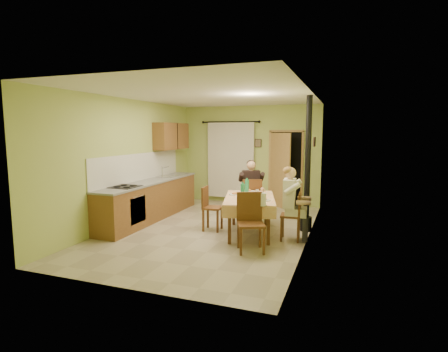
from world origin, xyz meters
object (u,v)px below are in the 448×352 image
at_px(man_far, 251,184).
at_px(man_right, 291,195).
at_px(dining_table, 249,216).
at_px(chair_far, 251,209).
at_px(chair_near, 251,235).
at_px(stove_flue, 307,183).
at_px(chair_right, 291,225).
at_px(chair_left, 212,217).

xyz_separation_m(man_far, man_right, (1.10, -1.16, 0.00)).
bearing_deg(man_far, dining_table, -99.02).
relative_size(chair_far, chair_near, 0.99).
bearing_deg(man_right, chair_far, 38.74).
bearing_deg(stove_flue, man_right, -105.51).
height_order(dining_table, chair_far, chair_far).
bearing_deg(man_right, man_far, 38.54).
xyz_separation_m(chair_right, stove_flue, (0.20, 0.75, 0.74)).
bearing_deg(stove_flue, chair_near, -115.17).
height_order(man_right, stove_flue, stove_flue).
bearing_deg(chair_left, chair_right, 81.45).
distance_m(chair_right, chair_left, 1.69).
distance_m(dining_table, chair_far, 1.06).
relative_size(chair_far, chair_left, 1.09).
distance_m(chair_left, man_right, 1.78).
relative_size(dining_table, stove_flue, 0.65).
xyz_separation_m(chair_left, man_right, (1.67, -0.13, 0.59)).
xyz_separation_m(chair_right, man_far, (-1.11, 1.16, 0.59)).
relative_size(chair_right, man_right, 0.66).
xyz_separation_m(chair_near, man_right, (0.55, 0.87, 0.59)).
height_order(dining_table, man_far, man_far).
bearing_deg(chair_left, stove_flue, 104.07).
bearing_deg(chair_left, man_right, 81.39).
bearing_deg(dining_table, chair_far, 88.68).
bearing_deg(man_far, chair_far, -90.00).
xyz_separation_m(dining_table, stove_flue, (1.06, 0.63, 0.64)).
xyz_separation_m(chair_far, man_right, (1.09, -1.15, 0.59)).
xyz_separation_m(chair_near, chair_right, (0.56, 0.87, -0.00)).
distance_m(chair_left, stove_flue, 2.11).
xyz_separation_m(dining_table, man_right, (0.85, -0.12, 0.50)).
bearing_deg(chair_far, man_far, 90.00).
bearing_deg(chair_right, chair_left, 80.74).
height_order(chair_far, chair_right, chair_far).
height_order(man_far, man_right, same).
height_order(chair_left, man_right, man_right).
bearing_deg(dining_table, chair_right, -22.83).
distance_m(chair_right, stove_flue, 1.07).
relative_size(chair_right, man_far, 0.66).
distance_m(chair_near, chair_right, 1.03).
distance_m(chair_far, chair_left, 1.17).
bearing_deg(man_right, chair_right, -90.00).
distance_m(chair_near, man_far, 2.18).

